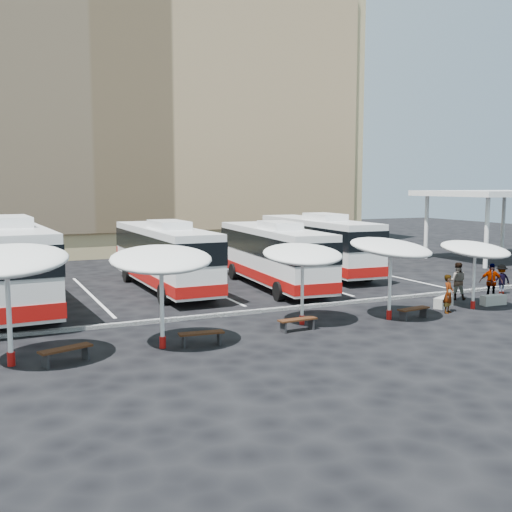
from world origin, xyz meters
name	(u,v)px	position (x,y,z in m)	size (l,w,h in m)	color
ground	(264,315)	(0.00, 0.00, 0.00)	(120.00, 120.00, 0.00)	black
sandstone_building	(109,106)	(0.00, 31.87, 12.63)	(42.00, 18.25, 29.60)	tan
service_canopy	(497,195)	(24.00, 10.00, 4.87)	(10.00, 8.00, 5.20)	white
curb_divider	(259,311)	(0.00, 0.50, 0.07)	(34.00, 0.25, 0.15)	black
bay_lines	(202,287)	(0.00, 8.00, 0.01)	(24.15, 12.00, 0.01)	white
bus_0	(7,260)	(-9.93, 6.53, 2.17)	(3.59, 13.49, 4.24)	white
bus_1	(164,254)	(-2.12, 7.98, 1.92)	(2.84, 11.88, 3.76)	white
bus_2	(273,253)	(3.53, 6.26, 1.87)	(3.43, 11.72, 3.67)	white
bus_3	(317,243)	(8.41, 9.78, 1.97)	(3.29, 12.27, 3.86)	white
sunshade_0	(6,261)	(-10.32, -3.33, 3.28)	(4.66, 4.69, 3.87)	white
sunshade_1	(161,260)	(-5.48, -3.32, 3.07)	(4.05, 4.08, 3.62)	white
sunshade_2	(303,255)	(0.61, -2.26, 2.83)	(3.65, 3.69, 3.34)	white
sunshade_3	(391,248)	(4.36, -3.00, 3.00)	(4.46, 4.49, 3.53)	white
sunshade_4	(475,250)	(9.17, -2.82, 2.70)	(3.47, 3.50, 3.18)	white
wood_bench_0	(66,351)	(-8.75, -3.81, 0.39)	(1.73, 0.96, 0.51)	black
wood_bench_1	(201,335)	(-4.17, -3.60, 0.37)	(1.62, 0.59, 0.49)	black
wood_bench_2	(297,322)	(-0.08, -3.14, 0.37)	(1.59, 0.50, 0.48)	black
wood_bench_3	(414,311)	(5.34, -3.36, 0.36)	(1.59, 0.63, 0.47)	black
conc_bench_0	(444,302)	(8.22, -1.97, 0.24)	(1.27, 0.42, 0.48)	gray
conc_bench_1	(493,300)	(10.69, -2.56, 0.23)	(1.25, 0.42, 0.47)	gray
passenger_0	(448,294)	(7.51, -3.03, 0.85)	(0.62, 0.41, 1.70)	black
passenger_1	(458,281)	(10.14, -0.82, 0.92)	(0.89, 0.70, 1.84)	black
passenger_2	(491,282)	(11.43, -1.68, 0.91)	(1.07, 0.44, 1.82)	black
passenger_3	(501,280)	(13.18, -0.69, 0.77)	(1.00, 0.57, 1.55)	black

